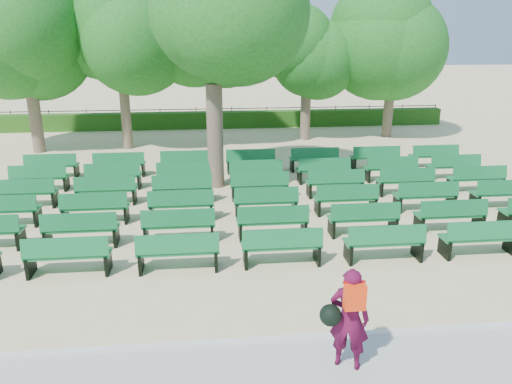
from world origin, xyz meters
The scene contains 8 objects.
ground centered at (0.00, 0.00, 0.00)m, with size 120.00×120.00×0.00m, color beige.
curb centered at (0.00, -6.25, 0.05)m, with size 30.00×0.12×0.10m, color silver.
hedge centered at (0.00, 14.00, 0.45)m, with size 26.00×0.70×0.90m, color #265816.
fence centered at (0.00, 14.40, 0.00)m, with size 26.00×0.10×1.02m, color black, non-canonical shape.
tree_line centered at (0.00, 10.00, 0.00)m, with size 21.80×6.80×7.04m, color #1F6B1F, non-canonical shape.
bench_array centered at (1.20, 0.82, 0.10)m, with size 1.88×0.59×1.19m.
tree_among centered at (-0.19, 3.13, 4.91)m, with size 4.99×4.99×7.19m.
person centered at (1.65, -7.07, 0.97)m, with size 0.88×0.65×1.75m.
Camera 1 is at (-0.51, -13.79, 5.34)m, focal length 35.00 mm.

